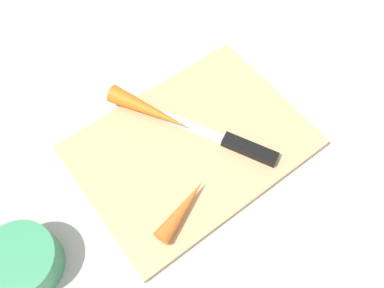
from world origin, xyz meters
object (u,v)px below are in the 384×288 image
cutting_board (192,146)px  carrot_short (182,210)px  carrot_long (149,110)px  knife (242,146)px  small_bowl (23,262)px

cutting_board → carrot_short: carrot_short is taller
carrot_long → carrot_short: size_ratio=1.37×
knife → small_bowl: 0.36m
cutting_board → knife: (-0.06, 0.05, 0.01)m
knife → carrot_long: 0.16m
cutting_board → small_bowl: 0.30m
knife → carrot_long: (0.08, -0.14, 0.01)m
cutting_board → small_bowl: bearing=2.4°
knife → small_bowl: (0.35, -0.04, 0.01)m
cutting_board → knife: knife is taller
carrot_short → small_bowl: size_ratio=1.04×
carrot_long → carrot_short: carrot_long is taller
carrot_short → knife: bearing=-6.6°
cutting_board → carrot_long: bearing=-75.3°
carrot_long → carrot_short: bearing=-44.1°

